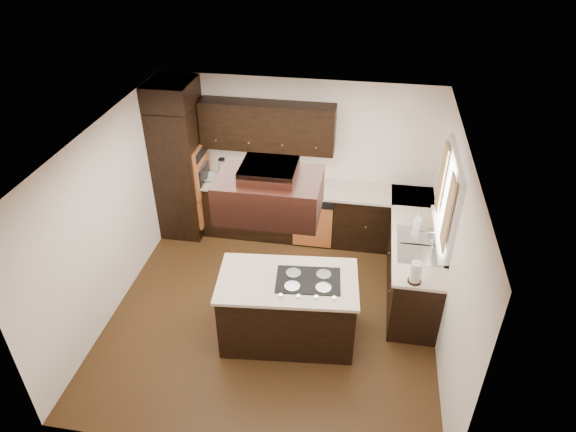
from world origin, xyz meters
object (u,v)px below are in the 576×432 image
object	(u,v)px
island	(288,310)
spice_rack	(260,177)
oven_column	(181,171)
range_hood	(269,194)

from	to	relation	value
island	spice_rack	size ratio (longest dim) A/B	5.12
oven_column	island	bearing A→B (deg)	-45.90
range_hood	spice_rack	bearing A→B (deg)	105.06
range_hood	spice_rack	xyz separation A→B (m)	(-0.62, 2.30, -1.11)
island	range_hood	xyz separation A→B (m)	(-0.16, -0.15, 1.72)
spice_rack	range_hood	bearing A→B (deg)	-59.99
oven_column	range_hood	bearing A→B (deg)	-50.26
oven_column	island	world-z (taller)	oven_column
island	spice_rack	xyz separation A→B (m)	(-0.78, 2.15, 0.61)
range_hood	island	bearing A→B (deg)	42.91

